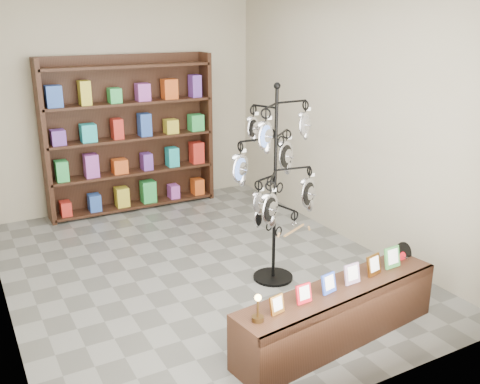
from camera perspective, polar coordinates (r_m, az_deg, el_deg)
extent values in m
plane|color=slate|center=(6.10, -4.34, -7.96)|extent=(5.00, 5.00, 0.00)
plane|color=#A9A088|center=(7.92, -12.27, 9.14)|extent=(4.00, 0.00, 4.00)
plane|color=#A9A088|center=(3.56, 12.15, -1.52)|extent=(4.00, 0.00, 4.00)
plane|color=#A9A088|center=(6.66, 11.31, 7.59)|extent=(0.00, 5.00, 5.00)
cylinder|color=black|center=(5.84, 3.54, -9.03)|extent=(0.55, 0.55, 0.03)
cylinder|color=black|center=(5.46, 3.74, 0.38)|extent=(0.05, 0.05, 2.03)
sphere|color=black|center=(5.24, 3.98, 11.23)|extent=(0.07, 0.07, 0.07)
ellipsoid|color=silver|center=(5.70, 1.95, -2.82)|extent=(0.11, 0.07, 0.21)
cube|color=#A47544|center=(5.39, 5.79, -4.07)|extent=(0.35, 0.18, 0.04)
cube|color=black|center=(4.78, 10.44, -12.65)|extent=(2.08, 0.67, 0.50)
cube|color=#C27E2D|center=(4.20, 3.95, -11.89)|extent=(0.13, 0.06, 0.15)
cube|color=red|center=(4.36, 6.81, -10.71)|extent=(0.14, 0.07, 0.16)
cube|color=#263FA5|center=(4.53, 9.44, -9.59)|extent=(0.15, 0.07, 0.17)
cube|color=#E54C33|center=(4.71, 11.86, -8.54)|extent=(0.16, 0.07, 0.18)
cube|color=#C27E2D|center=(4.90, 14.08, -7.55)|extent=(0.17, 0.08, 0.19)
cube|color=#337233|center=(5.08, 15.92, -6.72)|extent=(0.18, 0.08, 0.19)
cylinder|color=black|center=(5.29, 16.91, -6.60)|extent=(0.28, 0.10, 0.27)
cylinder|color=red|center=(5.29, 16.94, -6.61)|extent=(0.10, 0.04, 0.09)
cylinder|color=#422C12|center=(4.12, 1.91, -13.34)|extent=(0.09, 0.09, 0.04)
cylinder|color=#422C12|center=(4.08, 1.92, -12.34)|extent=(0.02, 0.02, 0.13)
sphere|color=#FFBF59|center=(4.04, 1.93, -11.20)|extent=(0.05, 0.05, 0.05)
cube|color=black|center=(7.93, -11.95, 6.24)|extent=(2.40, 0.04, 2.20)
cube|color=black|center=(7.53, -20.20, 4.90)|extent=(0.06, 0.36, 2.20)
cube|color=black|center=(8.20, -3.68, 6.97)|extent=(0.06, 0.36, 2.20)
cube|color=black|center=(8.06, -11.14, -1.28)|extent=(2.36, 0.36, 0.04)
cube|color=black|center=(7.91, -11.35, 2.14)|extent=(2.36, 0.36, 0.03)
cube|color=black|center=(7.79, -11.58, 5.68)|extent=(2.36, 0.36, 0.04)
cube|color=black|center=(7.71, -11.81, 9.31)|extent=(2.36, 0.36, 0.04)
cube|color=black|center=(7.65, -12.05, 13.01)|extent=(2.36, 0.36, 0.04)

